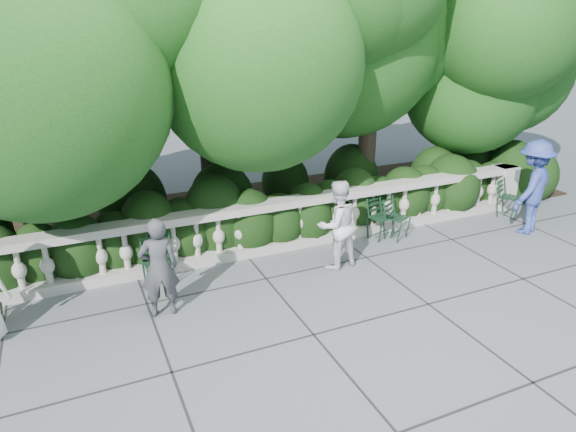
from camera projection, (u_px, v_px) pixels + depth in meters
name	position (u px, v px, depth m)	size (l,w,h in m)	color
ground	(313.00, 295.00, 8.25)	(90.00, 90.00, 0.00)	#55575D
balustrade	(271.00, 227.00, 9.60)	(12.00, 0.44, 1.00)	#9E998E
shrub_hedge	(249.00, 228.00, 10.80)	(15.00, 2.60, 1.70)	black
tree_canopy	(274.00, 28.00, 9.77)	(15.04, 6.52, 6.78)	#3F3023
chair_b	(160.00, 289.00, 8.43)	(0.44, 0.48, 0.84)	black
chair_c	(157.00, 285.00, 8.53)	(0.44, 0.48, 0.84)	black
chair_d	(401.00, 240.00, 10.24)	(0.44, 0.48, 0.84)	black
chair_e	(385.00, 240.00, 10.23)	(0.44, 0.48, 0.84)	black
chair_f	(513.00, 218.00, 11.36)	(0.44, 0.48, 0.84)	black
person_woman_grey	(159.00, 268.00, 7.45)	(0.56, 0.37, 1.54)	#3A3B3F
person_casual_man	(337.00, 225.00, 8.90)	(0.78, 0.60, 1.60)	silver
person_older_blue	(532.00, 187.00, 10.30)	(1.25, 0.72, 1.93)	navy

